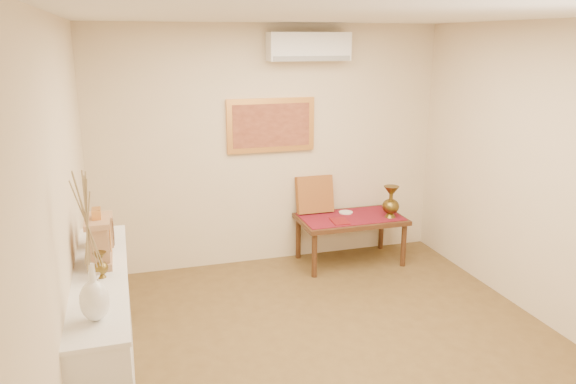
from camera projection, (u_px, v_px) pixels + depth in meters
name	position (u px, v px, depth m)	size (l,w,h in m)	color
floor	(342.00, 357.00, 4.63)	(4.50, 4.50, 0.00)	brown
ceiling	(352.00, 14.00, 3.91)	(4.50, 4.50, 0.00)	silver
wall_back	(271.00, 147.00, 6.35)	(4.00, 0.02, 2.70)	beige
wall_front	(568.00, 354.00, 2.19)	(4.00, 0.02, 2.70)	beige
wall_left	(67.00, 224.00, 3.71)	(0.02, 4.50, 2.70)	beige
wall_right	(563.00, 181.00, 4.82)	(0.02, 4.50, 2.70)	beige
white_vase	(89.00, 248.00, 3.10)	(0.17, 0.17, 0.88)	white
candlestick	(97.00, 290.00, 3.37)	(0.10, 0.10, 0.20)	silver
brass_urn_small	(100.00, 261.00, 3.76)	(0.10, 0.10, 0.23)	brown
table_cloth	(351.00, 217.00, 6.45)	(1.14, 0.59, 0.01)	maroon
brass_urn_tall	(391.00, 198.00, 6.37)	(0.20, 0.20, 0.44)	brown
plate	(346.00, 212.00, 6.58)	(0.16, 0.16, 0.01)	white
menu	(340.00, 221.00, 6.26)	(0.18, 0.25, 0.01)	maroon
cushion	(315.00, 194.00, 6.56)	(0.43, 0.10, 0.43)	maroon
display_ledge	(106.00, 336.00, 3.99)	(0.37, 2.02, 0.98)	white
mantel_clock	(99.00, 240.00, 3.98)	(0.17, 0.36, 0.41)	tan
wooden_chest	(103.00, 230.00, 4.35)	(0.16, 0.21, 0.24)	tan
low_table	(351.00, 222.00, 6.47)	(1.20, 0.70, 0.55)	#472815
painting	(271.00, 125.00, 6.26)	(1.00, 0.06, 0.60)	#DA9346
ac_unit	(309.00, 47.00, 6.04)	(0.90, 0.25, 0.30)	white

